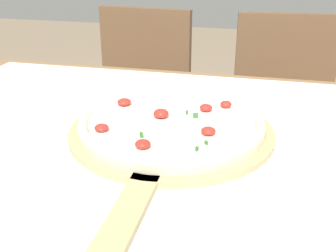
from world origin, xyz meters
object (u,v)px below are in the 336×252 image
pizza_peel (169,136)px  chair_left (139,104)px  pizza (171,122)px  chair_right (283,116)px

pizza_peel → chair_left: 0.93m
pizza → chair_right: (0.26, 0.80, -0.30)m
pizza_peel → chair_left: bearing=111.0°
chair_left → chair_right: 0.57m
pizza_peel → chair_left: (-0.32, 0.83, -0.28)m
chair_left → pizza_peel: bearing=-64.8°
pizza → pizza_peel: bearing=-89.6°
pizza → chair_left: bearing=111.5°
pizza_peel → chair_left: chair_left is taller
pizza_peel → chair_right: bearing=72.7°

